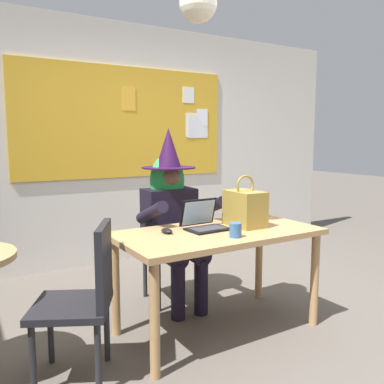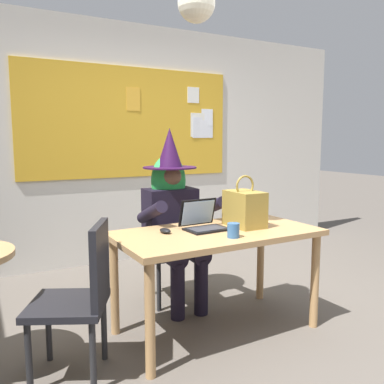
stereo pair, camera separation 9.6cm
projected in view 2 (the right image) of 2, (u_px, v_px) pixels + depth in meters
name	position (u px, v px, depth m)	size (l,w,h in m)	color
ground_plane	(236.00, 335.00, 2.83)	(24.00, 24.00, 0.00)	#5B544C
wall_back_bulletin	(129.00, 143.00, 4.52)	(5.83, 2.18, 2.62)	silver
desk_main	(217.00, 243.00, 2.84)	(1.43, 0.77, 0.73)	tan
chair_at_desk	(168.00, 241.00, 3.47)	(0.46, 0.46, 0.89)	black
person_costumed	(173.00, 210.00, 3.33)	(0.61, 0.70, 1.46)	black
laptop	(203.00, 222.00, 2.87)	(0.31, 0.27, 0.21)	black
computer_mouse	(165.00, 231.00, 2.75)	(0.06, 0.10, 0.03)	black
handbag	(245.00, 208.00, 2.95)	(0.20, 0.30, 0.38)	olive
coffee_mug	(233.00, 230.00, 2.62)	(0.08, 0.08, 0.10)	#336099
chair_spare_by_window	(82.00, 292.00, 2.30)	(0.56, 0.56, 0.90)	black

